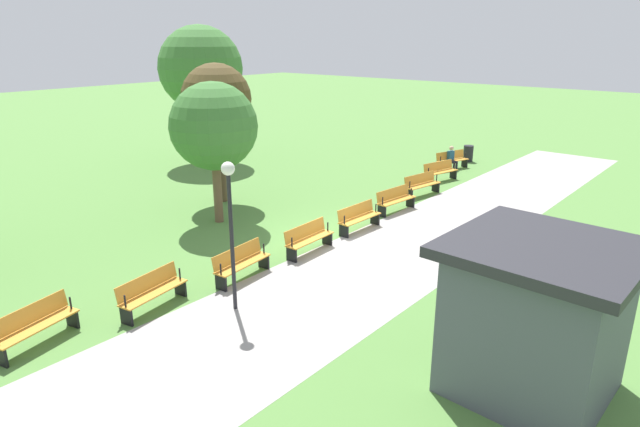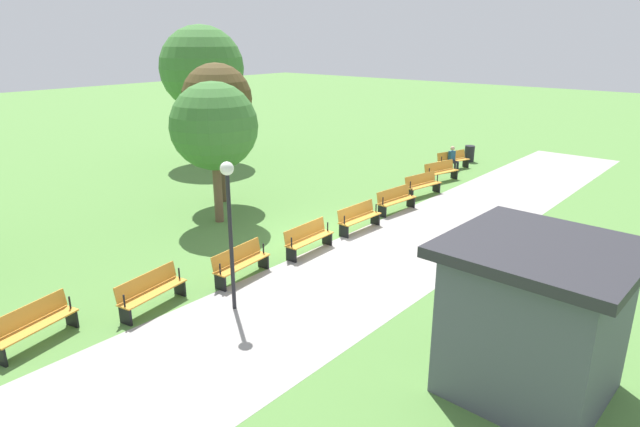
{
  "view_description": "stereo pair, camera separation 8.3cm",
  "coord_description": "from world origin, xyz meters",
  "px_view_note": "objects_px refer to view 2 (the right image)",
  "views": [
    {
      "loc": [
        13.0,
        10.21,
        6.41
      ],
      "look_at": [
        -0.0,
        -0.72,
        0.8
      ],
      "focal_mm": 30.34,
      "sensor_mm": 36.0,
      "label": 1
    },
    {
      "loc": [
        12.95,
        10.27,
        6.41
      ],
      "look_at": [
        -0.0,
        -0.72,
        0.8
      ],
      "focal_mm": 30.34,
      "sensor_mm": 36.0,
      "label": 2
    }
  ],
  "objects_px": {
    "trash_bin": "(469,154)",
    "bench_7": "(151,291)",
    "tree_3": "(202,69)",
    "bench_6": "(241,262)",
    "person_seated": "(453,158)",
    "bench_2": "(422,184)",
    "tree_0": "(214,127)",
    "bench_0": "(453,160)",
    "tree_2": "(217,101)",
    "bench_1": "(441,171)",
    "bench_4": "(359,217)",
    "bench_5": "(308,238)",
    "bench_3": "(396,199)",
    "lamp_post": "(229,208)",
    "kiosk": "(534,318)",
    "bench_8": "(34,324)"
  },
  "relations": [
    {
      "from": "trash_bin",
      "to": "bench_7",
      "type": "bearing_deg",
      "value": 3.79
    },
    {
      "from": "tree_3",
      "to": "trash_bin",
      "type": "height_order",
      "value": "tree_3"
    },
    {
      "from": "bench_6",
      "to": "person_seated",
      "type": "distance_m",
      "value": 15.41
    },
    {
      "from": "bench_2",
      "to": "tree_0",
      "type": "relative_size",
      "value": 0.39
    },
    {
      "from": "bench_6",
      "to": "trash_bin",
      "type": "distance_m",
      "value": 17.76
    },
    {
      "from": "bench_6",
      "to": "bench_0",
      "type": "bearing_deg",
      "value": 179.98
    },
    {
      "from": "tree_2",
      "to": "trash_bin",
      "type": "relative_size",
      "value": 6.39
    },
    {
      "from": "bench_2",
      "to": "person_seated",
      "type": "distance_m",
      "value": 5.04
    },
    {
      "from": "bench_1",
      "to": "bench_7",
      "type": "height_order",
      "value": "same"
    },
    {
      "from": "bench_4",
      "to": "bench_7",
      "type": "distance_m",
      "value": 7.84
    },
    {
      "from": "bench_5",
      "to": "tree_2",
      "type": "height_order",
      "value": "tree_2"
    },
    {
      "from": "bench_3",
      "to": "lamp_post",
      "type": "height_order",
      "value": "lamp_post"
    },
    {
      "from": "bench_3",
      "to": "bench_1",
      "type": "bearing_deg",
      "value": -164.62
    },
    {
      "from": "bench_6",
      "to": "bench_3",
      "type": "bearing_deg",
      "value": 174.22
    },
    {
      "from": "kiosk",
      "to": "bench_0",
      "type": "bearing_deg",
      "value": -146.54
    },
    {
      "from": "bench_7",
      "to": "bench_8",
      "type": "relative_size",
      "value": 1.0
    },
    {
      "from": "bench_5",
      "to": "kiosk",
      "type": "relative_size",
      "value": 0.58
    },
    {
      "from": "bench_1",
      "to": "tree_2",
      "type": "relative_size",
      "value": 0.35
    },
    {
      "from": "bench_5",
      "to": "tree_3",
      "type": "distance_m",
      "value": 14.56
    },
    {
      "from": "bench_3",
      "to": "bench_6",
      "type": "distance_m",
      "value": 7.84
    },
    {
      "from": "tree_2",
      "to": "tree_3",
      "type": "xyz_separation_m",
      "value": [
        -4.18,
        -6.2,
        0.79
      ]
    },
    {
      "from": "bench_1",
      "to": "bench_4",
      "type": "xyz_separation_m",
      "value": [
        7.77,
        1.05,
        0.0
      ]
    },
    {
      "from": "bench_4",
      "to": "bench_1",
      "type": "bearing_deg",
      "value": -170.4
    },
    {
      "from": "bench_1",
      "to": "bench_2",
      "type": "distance_m",
      "value": 2.62
    },
    {
      "from": "bench_6",
      "to": "lamp_post",
      "type": "distance_m",
      "value": 2.76
    },
    {
      "from": "tree_2",
      "to": "bench_6",
      "type": "bearing_deg",
      "value": 53.87
    },
    {
      "from": "tree_0",
      "to": "tree_2",
      "type": "relative_size",
      "value": 0.91
    },
    {
      "from": "bench_0",
      "to": "bench_5",
      "type": "distance_m",
      "value": 13.03
    },
    {
      "from": "bench_1",
      "to": "person_seated",
      "type": "bearing_deg",
      "value": -152.15
    },
    {
      "from": "bench_5",
      "to": "bench_7",
      "type": "relative_size",
      "value": 0.98
    },
    {
      "from": "bench_8",
      "to": "trash_bin",
      "type": "relative_size",
      "value": 2.26
    },
    {
      "from": "bench_1",
      "to": "person_seated",
      "type": "relative_size",
      "value": 1.6
    },
    {
      "from": "bench_4",
      "to": "bench_8",
      "type": "relative_size",
      "value": 0.98
    },
    {
      "from": "tree_2",
      "to": "person_seated",
      "type": "bearing_deg",
      "value": 156.74
    },
    {
      "from": "tree_2",
      "to": "trash_bin",
      "type": "xyz_separation_m",
      "value": [
        -13.19,
        4.45,
        -3.59
      ]
    },
    {
      "from": "bench_2",
      "to": "person_seated",
      "type": "bearing_deg",
      "value": -157.48
    },
    {
      "from": "person_seated",
      "to": "tree_3",
      "type": "distance_m",
      "value": 13.42
    },
    {
      "from": "bench_2",
      "to": "tree_3",
      "type": "xyz_separation_m",
      "value": [
        1.78,
        -11.99,
        4.33
      ]
    },
    {
      "from": "tree_3",
      "to": "bench_6",
      "type": "bearing_deg",
      "value": 54.94
    },
    {
      "from": "lamp_post",
      "to": "tree_0",
      "type": "bearing_deg",
      "value": -126.59
    },
    {
      "from": "bench_1",
      "to": "bench_5",
      "type": "bearing_deg",
      "value": 19.24
    },
    {
      "from": "person_seated",
      "to": "trash_bin",
      "type": "height_order",
      "value": "person_seated"
    },
    {
      "from": "person_seated",
      "to": "bench_5",
      "type": "bearing_deg",
      "value": 24.71
    },
    {
      "from": "bench_7",
      "to": "trash_bin",
      "type": "height_order",
      "value": "bench_7"
    },
    {
      "from": "tree_0",
      "to": "lamp_post",
      "type": "distance_m",
      "value": 6.8
    },
    {
      "from": "bench_5",
      "to": "tree_0",
      "type": "distance_m",
      "value": 5.3
    },
    {
      "from": "bench_2",
      "to": "lamp_post",
      "type": "height_order",
      "value": "lamp_post"
    },
    {
      "from": "bench_3",
      "to": "person_seated",
      "type": "distance_m",
      "value": 7.65
    },
    {
      "from": "bench_5",
      "to": "tree_2",
      "type": "distance_m",
      "value": 7.48
    },
    {
      "from": "bench_1",
      "to": "bench_3",
      "type": "relative_size",
      "value": 1.01
    }
  ]
}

